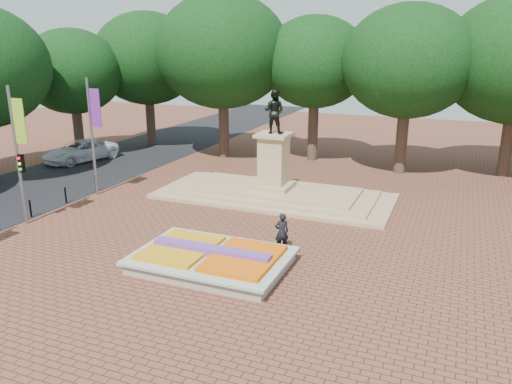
% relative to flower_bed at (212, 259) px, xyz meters
% --- Properties ---
extents(ground, '(90.00, 90.00, 0.00)m').
position_rel_flower_bed_xyz_m(ground, '(-1.03, 2.00, -0.38)').
color(ground, brown).
rests_on(ground, ground).
extents(asphalt_street, '(9.00, 90.00, 0.02)m').
position_rel_flower_bed_xyz_m(asphalt_street, '(-16.03, 7.00, -0.37)').
color(asphalt_street, black).
rests_on(asphalt_street, ground).
extents(flower_bed, '(6.30, 4.30, 0.91)m').
position_rel_flower_bed_xyz_m(flower_bed, '(0.00, 0.00, 0.00)').
color(flower_bed, gray).
rests_on(flower_bed, ground).
extents(monument, '(14.00, 6.00, 6.40)m').
position_rel_flower_bed_xyz_m(monument, '(-1.03, 10.00, 0.50)').
color(monument, tan).
rests_on(monument, ground).
extents(tree_row_back, '(44.80, 8.80, 10.43)m').
position_rel_flower_bed_xyz_m(tree_row_back, '(1.31, 20.00, 6.29)').
color(tree_row_back, '#3C2B21').
rests_on(tree_row_back, ground).
extents(banner_poles, '(0.88, 11.17, 7.00)m').
position_rel_flower_bed_xyz_m(banner_poles, '(-11.10, 0.69, 3.50)').
color(banner_poles, slate).
rests_on(banner_poles, ground).
extents(bollard_row, '(0.12, 13.12, 0.98)m').
position_rel_flower_bed_xyz_m(bollard_row, '(-11.73, 0.50, 0.15)').
color(bollard_row, black).
rests_on(bollard_row, ground).
extents(van, '(4.17, 6.34, 1.62)m').
position_rel_flower_bed_xyz_m(van, '(-18.32, 13.23, 0.43)').
color(van, silver).
rests_on(van, ground).
extents(pedestrian, '(0.77, 0.72, 1.77)m').
position_rel_flower_bed_xyz_m(pedestrian, '(2.08, 2.71, 0.51)').
color(pedestrian, black).
rests_on(pedestrian, ground).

